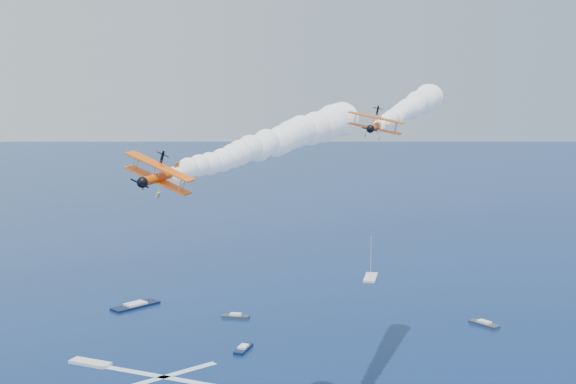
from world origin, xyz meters
TOP-DOWN VIEW (x-y plane):
  - biplane_lead at (19.67, 38.98)m, footprint 11.99×12.53m
  - biplane_trail at (-22.89, 20.41)m, footprint 11.21×11.86m
  - smoke_trail_lead at (42.70, 58.68)m, footprint 63.10×62.44m
  - smoke_trail_trail at (1.70, 38.11)m, footprint 63.02×60.20m
  - spectator_boats at (-5.20, 120.95)m, footprint 208.65×170.43m

SIDE VIEW (x-z plane):
  - spectator_boats at x=-5.20m, z-range 0.00..0.70m
  - biplane_trail at x=-22.89m, z-range 50.60..58.48m
  - smoke_trail_trail at x=1.70m, z-range 51.53..62.18m
  - biplane_lead at x=19.67m, z-range 54.66..62.04m
  - smoke_trail_lead at x=42.70m, z-range 55.33..65.99m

